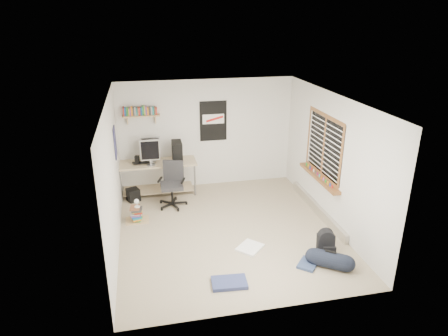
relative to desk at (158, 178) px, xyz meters
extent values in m
cube|color=gray|center=(1.19, -2.00, -0.37)|extent=(4.00, 4.50, 0.01)
cube|color=white|center=(1.19, -2.00, 2.14)|extent=(4.00, 4.50, 0.01)
cube|color=silver|center=(1.19, 0.25, 0.89)|extent=(4.00, 0.01, 2.50)
cube|color=silver|center=(-0.82, -2.00, 0.89)|extent=(0.01, 4.50, 2.50)
cube|color=silver|center=(3.19, -2.00, 0.89)|extent=(0.01, 4.50, 2.50)
cube|color=#CDAE8E|center=(0.00, 0.00, 0.00)|extent=(1.81, 0.97, 0.79)
cube|color=#B7B7BC|center=(-0.13, -0.24, 0.65)|extent=(0.42, 0.11, 0.46)
cube|color=#B6B6BC|center=(-0.11, 0.00, 0.65)|extent=(0.41, 0.10, 0.45)
cube|color=black|center=(0.45, -0.21, 0.66)|extent=(0.22, 0.44, 0.46)
cube|color=black|center=(-0.33, -0.11, 0.43)|extent=(0.41, 0.21, 0.02)
cube|color=black|center=(-0.42, -0.14, 0.51)|extent=(0.11, 0.11, 0.17)
cube|color=black|center=(0.44, -0.32, 0.51)|extent=(0.11, 0.11, 0.17)
cube|color=#27272A|center=(0.26, -0.76, 0.12)|extent=(0.80, 0.80, 0.97)
cube|color=tan|center=(-0.26, 0.14, 1.42)|extent=(0.80, 0.22, 0.24)
cube|color=black|center=(1.34, 0.23, 1.19)|extent=(0.62, 0.03, 0.92)
cube|color=navy|center=(-0.80, -0.80, 1.14)|extent=(0.02, 0.42, 0.60)
cube|color=brown|center=(3.14, -1.70, 1.08)|extent=(0.10, 1.50, 1.26)
cube|color=#B7B2A8|center=(3.14, -1.70, -0.28)|extent=(0.08, 2.50, 0.18)
cube|color=black|center=(2.62, -3.17, -0.16)|extent=(0.32, 0.28, 0.37)
cylinder|color=black|center=(2.54, -3.51, -0.22)|extent=(0.38, 0.38, 0.54)
cube|color=white|center=(1.43, -2.71, -0.34)|extent=(0.56, 0.56, 0.04)
cube|color=navy|center=(0.86, -3.60, -0.33)|extent=(0.56, 0.38, 0.06)
cube|color=navy|center=(2.22, -3.39, -0.34)|extent=(0.44, 0.45, 0.05)
cube|color=brown|center=(-0.49, -1.27, -0.21)|extent=(0.53, 0.48, 0.30)
cube|color=white|center=(-0.47, -1.29, 0.02)|extent=(0.16, 0.20, 0.18)
cube|color=black|center=(-0.56, -0.33, -0.22)|extent=(0.32, 0.32, 0.28)
camera|label=1|loc=(-0.26, -8.48, 3.47)|focal=32.00mm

